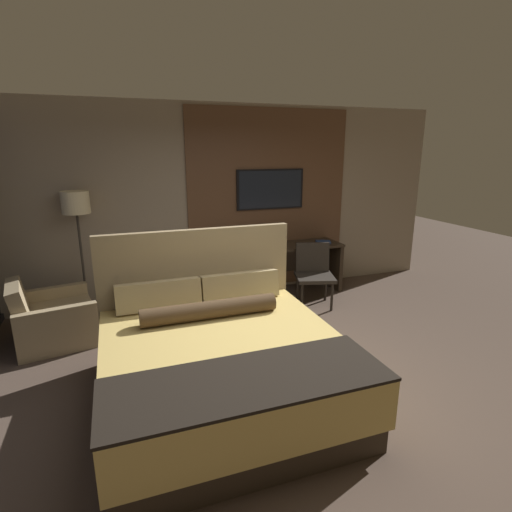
% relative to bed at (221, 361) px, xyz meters
% --- Properties ---
extents(ground_plane, '(16.00, 16.00, 0.00)m').
position_rel_bed_xyz_m(ground_plane, '(0.69, 0.05, -0.36)').
color(ground_plane, '#4C3D33').
extents(wall_back_tv_panel, '(7.20, 0.09, 2.80)m').
position_rel_bed_xyz_m(wall_back_tv_panel, '(0.81, 2.65, 1.04)').
color(wall_back_tv_panel, gray).
rests_on(wall_back_tv_panel, ground_plane).
extents(bed, '(2.03, 2.09, 1.37)m').
position_rel_bed_xyz_m(bed, '(0.00, 0.00, 0.00)').
color(bed, '#33281E').
rests_on(bed, ground_plane).
extents(desk, '(2.02, 0.58, 0.76)m').
position_rel_bed_xyz_m(desk, '(1.48, 2.34, 0.16)').
color(desk, '#2D2319').
rests_on(desk, ground_plane).
extents(tv, '(1.06, 0.04, 0.60)m').
position_rel_bed_xyz_m(tv, '(1.48, 2.57, 1.22)').
color(tv, black).
extents(desk_chair, '(0.64, 0.64, 0.87)m').
position_rel_bed_xyz_m(desk_chair, '(1.83, 1.75, 0.15)').
color(desk_chair, '#28231E').
rests_on(desk_chair, ground_plane).
extents(armchair_by_window, '(0.98, 1.00, 0.76)m').
position_rel_bed_xyz_m(armchair_by_window, '(-1.56, 1.72, -0.11)').
color(armchair_by_window, '#998460').
rests_on(armchair_by_window, ground_plane).
extents(floor_lamp, '(0.34, 0.34, 1.66)m').
position_rel_bed_xyz_m(floor_lamp, '(-1.22, 2.39, 1.03)').
color(floor_lamp, '#282623').
rests_on(floor_lamp, ground_plane).
extents(vase_tall, '(0.11, 0.11, 0.29)m').
position_rel_bed_xyz_m(vase_tall, '(1.30, 2.40, 0.54)').
color(vase_tall, silver).
rests_on(vase_tall, desk).
extents(vase_short, '(0.10, 0.10, 0.20)m').
position_rel_bed_xyz_m(vase_short, '(0.79, 2.24, 0.50)').
color(vase_short, '#846647').
rests_on(vase_short, desk).
extents(book, '(0.26, 0.22, 0.03)m').
position_rel_bed_xyz_m(book, '(2.24, 2.25, 0.41)').
color(book, navy).
rests_on(book, desk).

